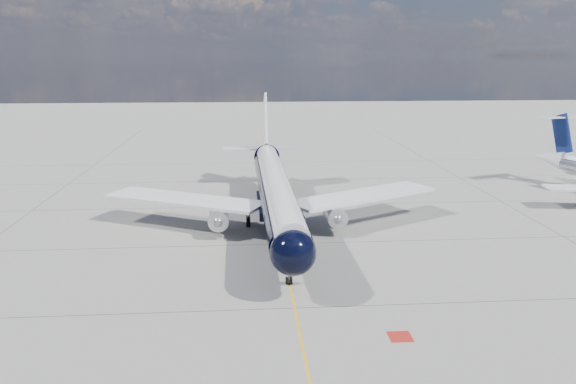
{
  "coord_description": "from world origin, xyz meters",
  "views": [
    {
      "loc": [
        -3.56,
        -44.18,
        18.69
      ],
      "look_at": [
        1.13,
        15.91,
        4.0
      ],
      "focal_mm": 35.0,
      "sensor_mm": 36.0,
      "label": 1
    }
  ],
  "objects": [
    {
      "name": "ground",
      "position": [
        0.0,
        30.0,
        0.0
      ],
      "size": [
        320.0,
        320.0,
        0.0
      ],
      "primitive_type": "plane",
      "color": "gray",
      "rests_on": "ground"
    },
    {
      "name": "taxiway_centerline",
      "position": [
        0.0,
        25.0,
        0.0
      ],
      "size": [
        0.16,
        160.0,
        0.01
      ],
      "primitive_type": "cube",
      "color": "#FDAB0D",
      "rests_on": "ground"
    },
    {
      "name": "red_marking",
      "position": [
        6.8,
        -10.0,
        0.0
      ],
      "size": [
        1.6,
        1.6,
        0.01
      ],
      "primitive_type": "cube",
      "color": "maroon",
      "rests_on": "ground"
    },
    {
      "name": "main_airliner",
      "position": [
        -0.24,
        16.75,
        4.21
      ],
      "size": [
        38.63,
        46.91,
        13.58
      ],
      "rotation": [
        0.0,
        0.0,
        0.01
      ],
      "color": "black",
      "rests_on": "ground"
    }
  ]
}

